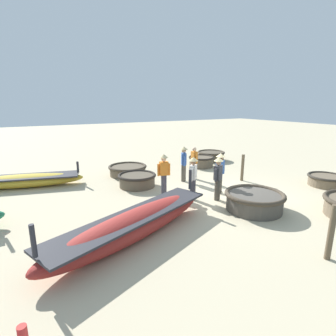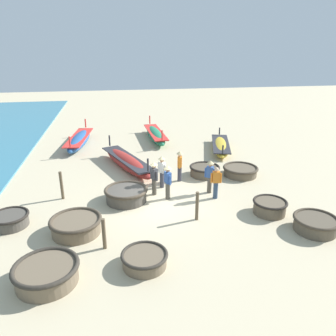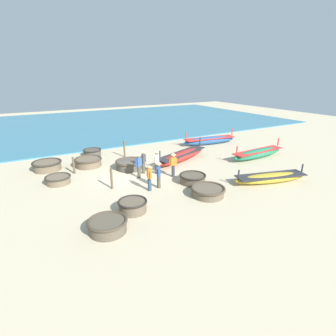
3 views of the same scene
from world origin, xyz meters
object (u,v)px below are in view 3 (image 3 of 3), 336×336
at_px(coracle_tilted, 92,152).
at_px(long_boat_red_hull, 271,178).
at_px(mooring_post_shoreline, 74,165).
at_px(mooring_post_mid_beach, 112,179).
at_px(long_boat_ochre_hull, 258,153).
at_px(mooring_post_inland, 124,149).
at_px(fisherman_standing_right, 157,160).
at_px(coracle_front_right, 208,191).
at_px(fisherman_crouching, 139,164).
at_px(coracle_center, 193,178).
at_px(long_boat_white_hull, 210,140).
at_px(fisherman_standing_left, 159,173).
at_px(coracle_weathered, 47,165).
at_px(coracle_far_right, 108,225).
at_px(fisherman_by_coracle, 173,163).
at_px(coracle_beside_post, 88,162).
at_px(fisherman_hauling, 143,160).
at_px(coracle_far_left, 58,179).
at_px(long_boat_green_hull, 182,156).
at_px(fisherman_with_hat, 149,177).
at_px(coracle_nearest, 133,206).
at_px(coracle_upturned, 129,164).

relative_size(coracle_tilted, long_boat_red_hull, 0.30).
bearing_deg(mooring_post_shoreline, mooring_post_mid_beach, 21.15).
relative_size(long_boat_ochre_hull, mooring_post_inland, 4.03).
bearing_deg(mooring_post_inland, fisherman_standing_right, 6.25).
bearing_deg(coracle_front_right, fisherman_crouching, -153.34).
height_order(coracle_center, mooring_post_mid_beach, mooring_post_mid_beach).
distance_m(long_boat_white_hull, fisherman_standing_left, 11.68).
bearing_deg(coracle_weathered, mooring_post_shoreline, 41.76).
bearing_deg(coracle_far_right, long_boat_ochre_hull, 107.69).
distance_m(coracle_far_right, fisherman_by_coracle, 7.24).
xyz_separation_m(long_boat_ochre_hull, fisherman_standing_right, (-0.84, -8.90, 0.57)).
relative_size(mooring_post_shoreline, mooring_post_mid_beach, 0.94).
relative_size(coracle_beside_post, fisherman_hauling, 1.21).
height_order(coracle_far_left, coracle_front_right, coracle_front_right).
height_order(coracle_far_right, long_boat_green_hull, long_boat_green_hull).
bearing_deg(fisherman_with_hat, mooring_post_inland, 170.91).
relative_size(coracle_nearest, fisherman_hauling, 0.88).
distance_m(coracle_nearest, mooring_post_inland, 9.51).
bearing_deg(long_boat_white_hull, long_boat_red_hull, -15.76).
relative_size(coracle_far_left, fisherman_with_hat, 1.00).
bearing_deg(mooring_post_mid_beach, coracle_beside_post, -177.37).
height_order(coracle_upturned, long_boat_white_hull, long_boat_white_hull).
relative_size(coracle_far_left, long_boat_green_hull, 0.27).
relative_size(coracle_upturned, coracle_front_right, 1.04).
height_order(coracle_tilted, coracle_far_right, coracle_far_right).
xyz_separation_m(fisherman_hauling, fisherman_with_hat, (2.81, -0.89, -0.12)).
bearing_deg(long_boat_ochre_hull, fisherman_hauling, -97.83).
distance_m(coracle_center, coracle_tilted, 10.01).
distance_m(coracle_tilted, long_boat_ochre_hull, 13.84).
distance_m(coracle_front_right, fisherman_standing_left, 3.09).
relative_size(coracle_center, coracle_tilted, 1.11).
bearing_deg(long_boat_green_hull, long_boat_red_hull, 21.00).
height_order(long_boat_white_hull, fisherman_standing_left, fisherman_standing_left).
relative_size(fisherman_crouching, fisherman_standing_left, 1.00).
relative_size(coracle_tilted, fisherman_with_hat, 0.97).
xyz_separation_m(coracle_far_right, coracle_nearest, (-1.13, 1.62, 0.01)).
bearing_deg(fisherman_crouching, coracle_nearest, -27.51).
bearing_deg(long_boat_green_hull, fisherman_hauling, -73.68).
height_order(coracle_nearest, fisherman_with_hat, fisherman_with_hat).
bearing_deg(coracle_far_right, long_boat_red_hull, 92.00).
xyz_separation_m(coracle_weathered, mooring_post_mid_beach, (5.50, 3.00, 0.28)).
bearing_deg(long_boat_white_hull, coracle_front_right, -38.46).
xyz_separation_m(fisherman_by_coracle, fisherman_standing_left, (1.16, -1.69, 0.00)).
distance_m(fisherman_standing_right, fisherman_by_coracle, 1.25).
distance_m(fisherman_with_hat, mooring_post_inland, 7.26).
relative_size(coracle_far_right, fisherman_standing_left, 1.05).
bearing_deg(coracle_tilted, coracle_front_right, 18.07).
bearing_deg(coracle_nearest, coracle_upturned, 159.72).
distance_m(long_boat_red_hull, mooring_post_mid_beach, 9.93).
relative_size(coracle_upturned, long_boat_red_hull, 0.40).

